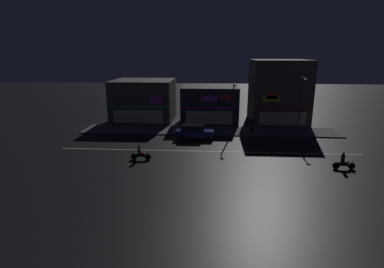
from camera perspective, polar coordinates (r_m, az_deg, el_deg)
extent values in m
plane|color=black|center=(31.21, 2.99, -3.24)|extent=(140.00, 140.00, 0.00)
cube|color=beige|center=(31.21, 2.99, -3.23)|extent=(30.48, 0.16, 0.01)
cube|color=#4C4C4F|center=(39.06, 3.19, 0.60)|extent=(32.08, 4.56, 0.14)
cube|color=#56514C|center=(45.35, 15.74, 7.61)|extent=(7.61, 7.78, 8.74)
cube|color=red|center=(41.73, 16.65, 4.48)|extent=(7.23, 0.24, 0.12)
cube|color=red|center=(41.20, 14.63, 6.89)|extent=(1.36, 0.08, 0.83)
cube|color=yellow|center=(41.25, 14.50, 6.33)|extent=(2.20, 0.08, 0.78)
cube|color=beige|center=(42.03, 16.50, 2.76)|extent=(6.09, 0.06, 1.80)
cube|color=#383A3F|center=(43.92, 3.33, 5.54)|extent=(7.85, 6.31, 5.13)
cube|color=#D83FD8|center=(40.69, 3.28, 4.83)|extent=(7.46, 0.24, 0.12)
cube|color=#D83FD8|center=(40.55, 3.18, 6.55)|extent=(2.10, 0.08, 0.77)
cube|color=red|center=(40.56, 6.17, 6.70)|extent=(1.48, 0.08, 0.74)
cube|color=beige|center=(40.99, 3.25, 3.06)|extent=(6.28, 0.06, 1.80)
cube|color=#56514C|center=(45.56, -8.92, 6.20)|extent=(8.53, 7.51, 5.89)
cube|color=#33E572|center=(41.89, -10.05, 4.92)|extent=(8.10, 0.24, 0.12)
cube|color=#D83FD8|center=(41.28, -6.70, 6.18)|extent=(1.38, 0.08, 0.89)
cube|color=beige|center=(42.19, -9.95, 3.20)|extent=(6.82, 0.06, 1.80)
cylinder|color=#47494C|center=(37.67, 7.62, 4.78)|extent=(0.16, 0.16, 6.06)
cube|color=#47494C|center=(36.57, 7.85, 9.11)|extent=(0.10, 1.40, 0.10)
ellipsoid|color=#F9E099|center=(35.89, 7.92, 8.86)|extent=(0.44, 0.32, 0.20)
cylinder|color=#47494C|center=(38.97, 19.38, 4.96)|extent=(0.16, 0.16, 6.80)
cube|color=#47494C|center=(37.91, 20.09, 9.68)|extent=(0.10, 1.40, 0.10)
ellipsoid|color=#F9E099|center=(37.25, 20.38, 9.46)|extent=(0.44, 0.32, 0.20)
cylinder|color=#232328|center=(38.96, 11.10, 1.70)|extent=(0.34, 0.34, 1.70)
sphere|color=tan|center=(38.76, 11.17, 3.08)|extent=(0.22, 0.22, 0.22)
cube|color=navy|center=(35.48, 0.56, 0.18)|extent=(4.30, 1.78, 0.76)
cube|color=black|center=(35.33, 0.22, 1.26)|extent=(2.58, 1.57, 0.60)
cube|color=#F9F2CC|center=(35.99, 3.98, 0.52)|extent=(0.08, 0.20, 0.12)
cube|color=#F9F2CC|center=(34.82, 3.98, 0.03)|extent=(0.08, 0.20, 0.12)
cylinder|color=black|center=(36.39, 2.87, -0.08)|extent=(0.62, 0.20, 0.62)
cylinder|color=black|center=(34.67, 2.82, -0.84)|extent=(0.62, 0.20, 0.62)
cylinder|color=black|center=(36.54, -1.58, 0.00)|extent=(0.62, 0.20, 0.62)
cylinder|color=black|center=(34.83, -1.85, -0.75)|extent=(0.62, 0.20, 0.62)
cylinder|color=black|center=(28.96, -8.21, -4.23)|extent=(0.60, 0.08, 0.60)
cylinder|color=black|center=(29.25, -10.71, -4.14)|extent=(0.60, 0.10, 0.60)
cube|color=black|center=(29.07, -9.48, -4.00)|extent=(1.30, 0.14, 0.20)
ellipsoid|color=red|center=(28.95, -9.11, -3.60)|extent=(0.44, 0.26, 0.24)
cube|color=black|center=(29.06, -9.88, -3.70)|extent=(0.56, 0.22, 0.10)
cylinder|color=slate|center=(28.79, -8.35, -3.19)|extent=(0.03, 0.60, 0.03)
sphere|color=white|center=(28.81, -8.17, -3.38)|extent=(0.14, 0.14, 0.14)
cylinder|color=#4C664C|center=(28.93, -9.81, -2.96)|extent=(0.32, 0.32, 0.70)
sphere|color=#333338|center=(28.79, -9.85, -2.09)|extent=(0.22, 0.22, 0.22)
cylinder|color=black|center=(29.77, 27.51, -5.30)|extent=(0.60, 0.08, 0.60)
cylinder|color=black|center=(29.27, 25.17, -5.34)|extent=(0.60, 0.10, 0.60)
cube|color=black|center=(29.48, 26.37, -5.14)|extent=(1.30, 0.14, 0.20)
ellipsoid|color=#B2B7BC|center=(29.49, 26.78, -4.73)|extent=(0.44, 0.26, 0.24)
cube|color=black|center=(29.36, 26.05, -4.87)|extent=(0.56, 0.22, 0.10)
cylinder|color=slate|center=(29.58, 27.55, -4.30)|extent=(0.03, 0.60, 0.03)
sphere|color=white|center=(29.64, 27.69, -4.48)|extent=(0.14, 0.14, 0.14)
cylinder|color=#232328|center=(29.25, 26.23, -4.13)|extent=(0.32, 0.32, 0.70)
sphere|color=#333338|center=(29.12, 26.33, -3.27)|extent=(0.22, 0.22, 0.22)
cone|color=orange|center=(36.30, -1.08, -0.16)|extent=(0.36, 0.36, 0.55)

